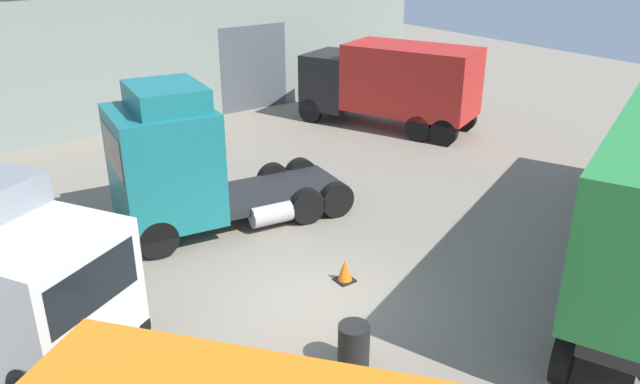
{
  "coord_description": "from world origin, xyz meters",
  "views": [
    {
      "loc": [
        -6.46,
        -9.44,
        7.4
      ],
      "look_at": [
        1.44,
        1.64,
        1.6
      ],
      "focal_mm": 35.0,
      "sensor_mm": 36.0,
      "label": 1
    }
  ],
  "objects_px": {
    "box_truck_black": "(390,81)",
    "oil_drum": "(354,346)",
    "tractor_unit_teal": "(182,164)",
    "traffic_cone": "(345,271)"
  },
  "relations": [
    {
      "from": "box_truck_black",
      "to": "traffic_cone",
      "type": "xyz_separation_m",
      "value": [
        -8.65,
        -8.37,
        -1.6
      ]
    },
    {
      "from": "box_truck_black",
      "to": "oil_drum",
      "type": "xyz_separation_m",
      "value": [
        -10.34,
        -10.82,
        -1.41
      ]
    },
    {
      "from": "tractor_unit_teal",
      "to": "oil_drum",
      "type": "bearing_deg",
      "value": 98.15
    },
    {
      "from": "box_truck_black",
      "to": "tractor_unit_teal",
      "type": "bearing_deg",
      "value": 87.28
    },
    {
      "from": "tractor_unit_teal",
      "to": "box_truck_black",
      "type": "height_order",
      "value": "tractor_unit_teal"
    },
    {
      "from": "oil_drum",
      "to": "traffic_cone",
      "type": "relative_size",
      "value": 1.6
    },
    {
      "from": "tractor_unit_teal",
      "to": "traffic_cone",
      "type": "bearing_deg",
      "value": 119.31
    },
    {
      "from": "box_truck_black",
      "to": "oil_drum",
      "type": "height_order",
      "value": "box_truck_black"
    },
    {
      "from": "tractor_unit_teal",
      "to": "oil_drum",
      "type": "distance_m",
      "value": 7.05
    },
    {
      "from": "tractor_unit_teal",
      "to": "box_truck_black",
      "type": "relative_size",
      "value": 0.87
    }
  ]
}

